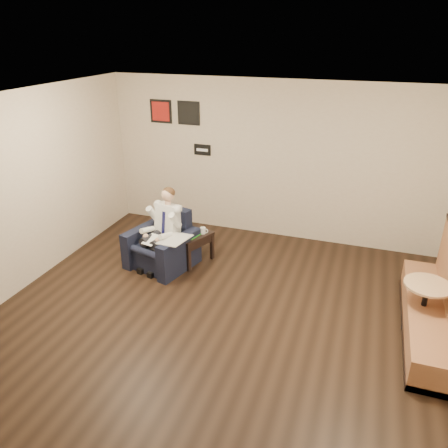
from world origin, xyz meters
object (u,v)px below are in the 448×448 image
(coffee_mug, at_px, (203,230))
(cafe_table, at_px, (423,308))
(armchair, at_px, (161,240))
(smartphone, at_px, (199,230))
(side_table, at_px, (189,246))
(seated_man, at_px, (156,234))
(green_folder, at_px, (186,232))
(banquette, at_px, (433,292))

(coffee_mug, bearing_deg, cafe_table, -14.40)
(armchair, bearing_deg, smartphone, 59.24)
(coffee_mug, distance_m, smartphone, 0.16)
(side_table, xyz_separation_m, coffee_mug, (0.23, 0.05, 0.30))
(side_table, bearing_deg, coffee_mug, 10.94)
(seated_man, relative_size, smartphone, 7.88)
(green_folder, bearing_deg, coffee_mug, 10.94)
(green_folder, relative_size, smartphone, 3.21)
(green_folder, xyz_separation_m, cafe_table, (3.56, -0.79, -0.15))
(armchair, distance_m, smartphone, 0.65)
(banquette, bearing_deg, cafe_table, -166.92)
(seated_man, bearing_deg, side_table, 63.50)
(smartphone, bearing_deg, cafe_table, 17.30)
(green_folder, height_order, cafe_table, cafe_table)
(smartphone, bearing_deg, banquette, 17.90)
(coffee_mug, distance_m, cafe_table, 3.40)
(armchair, relative_size, side_table, 1.51)
(seated_man, relative_size, coffee_mug, 11.62)
(side_table, height_order, green_folder, green_folder)
(cafe_table, bearing_deg, seated_man, 174.54)
(seated_man, distance_m, green_folder, 0.55)
(armchair, height_order, smartphone, armchair)
(cafe_table, bearing_deg, green_folder, 167.47)
(seated_man, height_order, coffee_mug, seated_man)
(side_table, height_order, cafe_table, cafe_table)
(side_table, relative_size, smartphone, 3.93)
(seated_man, relative_size, cafe_table, 1.73)
(armchair, relative_size, banquette, 0.40)
(seated_man, relative_size, banquette, 0.53)
(seated_man, relative_size, side_table, 2.01)
(seated_man, xyz_separation_m, coffee_mug, (0.61, 0.47, -0.06))
(seated_man, xyz_separation_m, banquette, (3.97, -0.35, -0.02))
(coffee_mug, bearing_deg, green_folder, -169.06)
(seated_man, height_order, green_folder, seated_man)
(seated_man, distance_m, smartphone, 0.76)
(cafe_table, bearing_deg, coffee_mug, 165.60)
(banquette, bearing_deg, green_folder, 167.99)
(side_table, height_order, banquette, banquette)
(coffee_mug, relative_size, cafe_table, 0.15)
(side_table, relative_size, banquette, 0.26)
(green_folder, xyz_separation_m, smartphone, (0.16, 0.15, -0.00))
(coffee_mug, bearing_deg, banquette, -13.80)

